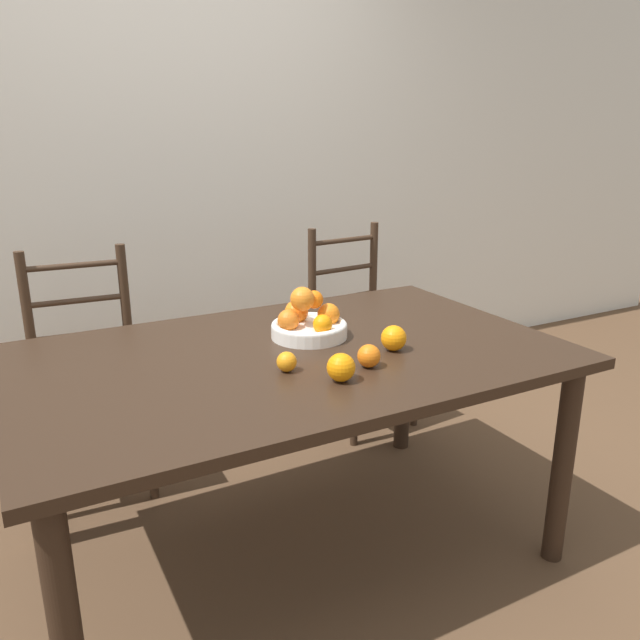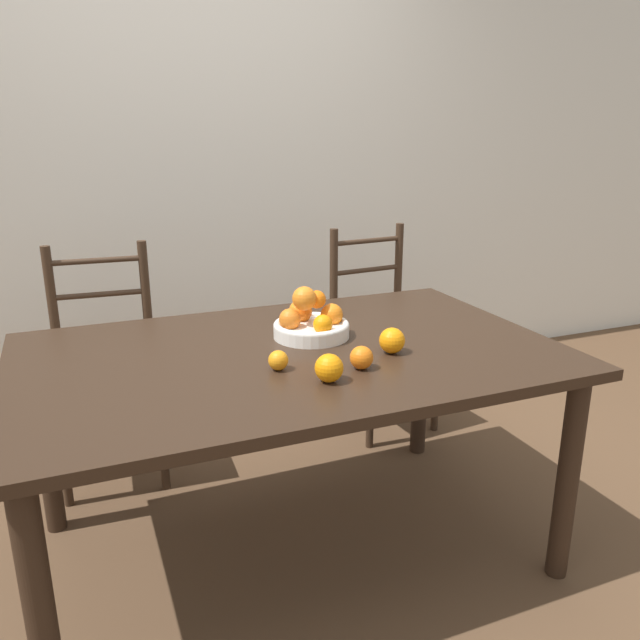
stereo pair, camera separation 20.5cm
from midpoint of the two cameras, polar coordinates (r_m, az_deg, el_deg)
name	(u,v)px [view 2 (the right image)]	position (r m, az deg, el deg)	size (l,w,h in m)	color
ground_plane	(293,549)	(2.38, 0.15, -20.26)	(12.00, 12.00, 0.00)	brown
wall_back	(188,157)	(3.37, -10.24, 14.43)	(8.00, 0.06, 2.60)	silver
dining_table	(291,375)	(2.04, 0.16, -5.09)	(1.72, 1.07, 0.76)	black
fruit_bowl	(311,322)	(2.13, 1.90, -0.25)	(0.26, 0.26, 0.18)	white
orange_loose_0	(392,341)	(2.00, 9.53, -1.91)	(0.08, 0.08, 0.08)	orange
orange_loose_1	(362,358)	(1.86, 6.98, -3.49)	(0.07, 0.07, 0.07)	orange
orange_loose_2	(278,360)	(1.84, -0.66, -3.77)	(0.06, 0.06, 0.06)	orange
orange_loose_3	(329,368)	(1.76, 4.18, -4.46)	(0.08, 0.08, 0.08)	orange
chair_left	(107,369)	(2.74, -16.91, -4.39)	(0.44, 0.42, 0.98)	#382619
chair_right	(380,333)	(3.11, 7.42, -1.21)	(0.46, 0.44, 0.98)	#382619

